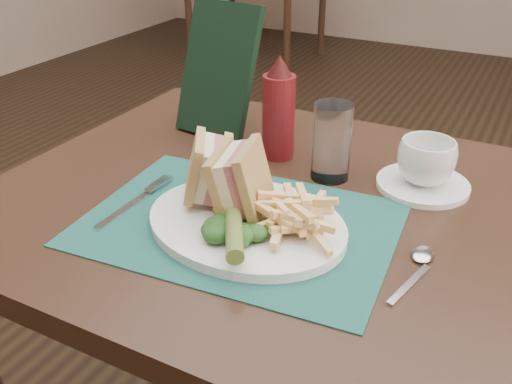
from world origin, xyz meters
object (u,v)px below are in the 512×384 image
(placemat, at_px, (239,224))
(table_bg_left, at_px, (257,7))
(saucer, at_px, (423,185))
(plate, at_px, (246,224))
(coffee_cup, at_px, (426,162))
(check_presenter, at_px, (218,71))
(ketchup_bottle, at_px, (279,107))
(sandwich_half_a, at_px, (195,169))
(sandwich_half_b, at_px, (226,177))
(table_main, at_px, (272,367))
(drinking_glass, at_px, (332,142))

(placemat, bearing_deg, table_bg_left, 117.11)
(table_bg_left, height_order, saucer, saucer)
(plate, relative_size, coffee_cup, 3.23)
(check_presenter, bearing_deg, coffee_cup, 0.52)
(plate, height_order, coffee_cup, coffee_cup)
(ketchup_bottle, bearing_deg, check_presenter, 161.41)
(sandwich_half_a, bearing_deg, table_bg_left, 85.38)
(coffee_cup, xyz_separation_m, ketchup_bottle, (-0.26, 0.00, 0.05))
(placemat, distance_m, sandwich_half_b, 0.07)
(table_main, xyz_separation_m, placemat, (-0.01, -0.10, 0.38))
(table_bg_left, xyz_separation_m, plate, (1.66, -3.21, 0.38))
(check_presenter, bearing_deg, placemat, -47.04)
(sandwich_half_b, xyz_separation_m, saucer, (0.23, 0.23, -0.06))
(placemat, relative_size, ketchup_bottle, 2.40)
(saucer, height_order, check_presenter, check_presenter)
(placemat, distance_m, saucer, 0.32)
(plate, relative_size, ketchup_bottle, 1.61)
(table_main, xyz_separation_m, coffee_cup, (0.20, 0.14, 0.42))
(plate, bearing_deg, coffee_cup, 58.14)
(sandwich_half_a, distance_m, check_presenter, 0.31)
(sandwich_half_b, relative_size, ketchup_bottle, 0.55)
(table_bg_left, xyz_separation_m, drinking_glass, (1.70, -3.00, 0.44))
(placemat, distance_m, plate, 0.02)
(sandwich_half_b, distance_m, ketchup_bottle, 0.24)
(coffee_cup, height_order, check_presenter, check_presenter)
(table_bg_left, bearing_deg, table_main, -62.00)
(table_main, height_order, placemat, placemat)
(table_bg_left, relative_size, sandwich_half_b, 8.76)
(coffee_cup, distance_m, drinking_glass, 0.15)
(drinking_glass, bearing_deg, check_presenter, 161.81)
(table_main, bearing_deg, placemat, -95.46)
(table_bg_left, xyz_separation_m, sandwich_half_a, (1.56, -3.19, 0.44))
(sandwich_half_a, relative_size, sandwich_half_b, 0.94)
(sandwich_half_b, distance_m, coffee_cup, 0.33)
(saucer, bearing_deg, drinking_glass, -166.60)
(table_bg_left, relative_size, drinking_glass, 6.92)
(drinking_glass, bearing_deg, ketchup_bottle, 162.35)
(table_main, distance_m, plate, 0.40)
(saucer, bearing_deg, plate, -128.36)
(plate, distance_m, coffee_cup, 0.32)
(table_main, relative_size, sandwich_half_a, 9.36)
(sandwich_half_a, height_order, saucer, sandwich_half_a)
(table_main, height_order, sandwich_half_a, sandwich_half_a)
(plate, relative_size, sandwich_half_a, 3.12)
(table_main, relative_size, placemat, 2.02)
(placemat, xyz_separation_m, sandwich_half_b, (-0.02, 0.01, 0.07))
(saucer, bearing_deg, coffee_cup, 0.00)
(table_bg_left, height_order, sandwich_half_b, sandwich_half_b)
(ketchup_bottle, bearing_deg, plate, -74.53)
(table_main, xyz_separation_m, drinking_glass, (0.05, 0.10, 0.44))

